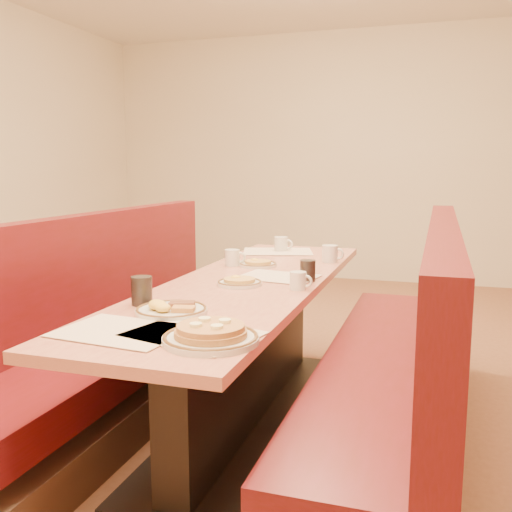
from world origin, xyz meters
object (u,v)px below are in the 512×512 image
(coffee_mug_a, at_px, (299,280))
(coffee_mug_d, at_px, (282,244))
(booth_left, at_px, (119,343))
(booth_right, at_px, (400,373))
(coffee_mug_c, at_px, (331,253))
(soda_tumbler_near, at_px, (142,291))
(soda_tumbler_mid, at_px, (308,271))
(eggs_plate, at_px, (170,309))
(pancake_plate, at_px, (211,335))
(coffee_mug_b, at_px, (233,257))
(diner_table, at_px, (248,354))

(coffee_mug_a, relative_size, coffee_mug_d, 0.85)
(booth_left, height_order, booth_right, same)
(coffee_mug_c, xyz_separation_m, soda_tumbler_near, (-0.53, -1.25, 0.01))
(coffee_mug_d, relative_size, soda_tumbler_mid, 1.21)
(eggs_plate, bearing_deg, booth_right, 40.58)
(coffee_mug_d, height_order, soda_tumbler_mid, soda_tumbler_mid)
(pancake_plate, height_order, coffee_mug_c, coffee_mug_c)
(coffee_mug_c, relative_size, soda_tumbler_near, 1.12)
(coffee_mug_a, relative_size, coffee_mug_b, 0.90)
(booth_right, relative_size, coffee_mug_d, 20.09)
(coffee_mug_d, relative_size, soda_tumbler_near, 1.08)
(coffee_mug_b, xyz_separation_m, soda_tumbler_near, (-0.03, -0.97, 0.01))
(diner_table, xyz_separation_m, soda_tumbler_mid, (0.28, 0.06, 0.43))
(coffee_mug_b, distance_m, soda_tumbler_near, 0.97)
(booth_left, bearing_deg, diner_table, 0.00)
(eggs_plate, height_order, coffee_mug_a, coffee_mug_a)
(coffee_mug_c, relative_size, coffee_mug_d, 1.03)
(soda_tumbler_near, bearing_deg, booth_left, 129.09)
(coffee_mug_c, distance_m, soda_tumbler_mid, 0.59)
(diner_table, relative_size, eggs_plate, 9.26)
(diner_table, height_order, eggs_plate, eggs_plate)
(diner_table, height_order, soda_tumbler_near, soda_tumbler_near)
(eggs_plate, relative_size, coffee_mug_c, 2.10)
(eggs_plate, height_order, coffee_mug_c, coffee_mug_c)
(soda_tumbler_mid, bearing_deg, coffee_mug_d, 112.54)
(soda_tumbler_mid, bearing_deg, coffee_mug_c, 89.79)
(coffee_mug_d, bearing_deg, coffee_mug_a, -69.08)
(eggs_plate, xyz_separation_m, soda_tumbler_mid, (0.35, 0.75, 0.03))
(soda_tumbler_near, bearing_deg, booth_right, 31.69)
(coffee_mug_d, distance_m, soda_tumbler_mid, 0.99)
(coffee_mug_c, distance_m, soda_tumbler_near, 1.36)
(booth_left, bearing_deg, coffee_mug_c, 32.71)
(diner_table, height_order, coffee_mug_d, coffee_mug_d)
(diner_table, relative_size, booth_left, 1.00)
(booth_left, relative_size, coffee_mug_c, 19.42)
(booth_right, relative_size, coffee_mug_b, 21.19)
(soda_tumbler_near, bearing_deg, pancake_plate, -39.85)
(booth_left, bearing_deg, coffee_mug_d, 57.09)
(diner_table, relative_size, soda_tumbler_mid, 24.24)
(pancake_plate, bearing_deg, coffee_mug_b, 107.34)
(booth_right, height_order, eggs_plate, booth_right)
(booth_right, distance_m, pancake_plate, 1.18)
(coffee_mug_a, bearing_deg, booth_left, 177.75)
(eggs_plate, bearing_deg, coffee_mug_a, 57.40)
(eggs_plate, bearing_deg, coffee_mug_d, 90.86)
(coffee_mug_c, height_order, soda_tumbler_mid, soda_tumbler_mid)
(coffee_mug_b, xyz_separation_m, coffee_mug_d, (0.11, 0.61, 0.00))
(coffee_mug_d, bearing_deg, coffee_mug_c, -38.64)
(coffee_mug_b, relative_size, soda_tumbler_near, 1.02)
(pancake_plate, relative_size, coffee_mug_b, 2.58)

